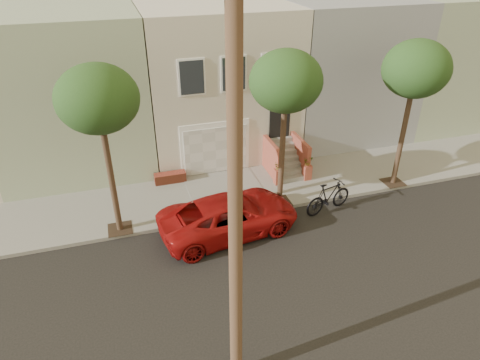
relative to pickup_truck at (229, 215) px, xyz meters
name	(u,v)px	position (x,y,z in m)	size (l,w,h in m)	color
ground	(294,270)	(1.50, -2.73, -0.73)	(90.00, 90.00, 0.00)	black
sidewalk	(246,190)	(1.50, 2.62, -0.66)	(40.00, 3.70, 0.15)	gray
house_row	(212,74)	(1.50, 8.46, 2.91)	(33.10, 11.70, 7.00)	beige
tree_left	(98,100)	(-4.00, 1.17, 4.52)	(2.70, 2.57, 6.30)	#2D2116
tree_mid	(286,82)	(2.50, 1.17, 4.52)	(2.70, 2.57, 6.30)	#2D2116
tree_right	(416,70)	(8.00, 1.17, 4.52)	(2.70, 2.57, 6.30)	#2D2116
pickup_truck	(229,215)	(0.00, 0.00, 0.00)	(2.44, 5.28, 1.47)	#9E100F
motorcycle	(329,197)	(4.22, 0.16, -0.06)	(0.64, 2.26, 1.36)	black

